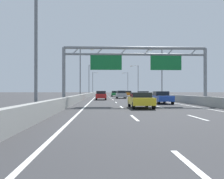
{
  "coord_description": "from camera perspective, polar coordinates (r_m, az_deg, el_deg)",
  "views": [
    {
      "loc": [
        -3.63,
        -1.15,
        1.55
      ],
      "look_at": [
        -0.61,
        72.17,
        1.89
      ],
      "focal_mm": 38.93,
      "sensor_mm": 36.0,
      "label": 1
    }
  ],
  "objects": [
    {
      "name": "streetlamp_right_distant",
      "position": [
        106.67,
        3.61,
        1.8
      ],
      "size": [
        2.58,
        0.28,
        9.5
      ],
      "color": "slate",
      "rests_on": "ground_plane"
    },
    {
      "name": "lane_dash_left_16",
      "position": [
        148.67,
        -1.65,
        -0.86
      ],
      "size": [
        0.16,
        3.0,
        0.01
      ],
      "primitive_type": "cube",
      "color": "white",
      "rests_on": "ground_plane"
    },
    {
      "name": "lane_dash_right_6",
      "position": [
        58.92,
        2.93,
        -1.77
      ],
      "size": [
        0.16,
        3.0,
        0.01
      ],
      "primitive_type": "cube",
      "color": "white",
      "rests_on": "ground_plane"
    },
    {
      "name": "lane_dash_left_12",
      "position": [
        112.68,
        -1.43,
        -1.05
      ],
      "size": [
        0.16,
        3.0,
        0.01
      ],
      "primitive_type": "cube",
      "color": "white",
      "rests_on": "ground_plane"
    },
    {
      "name": "lane_dash_right_10",
      "position": [
        94.82,
        0.92,
        -1.2
      ],
      "size": [
        0.16,
        3.0,
        0.01
      ],
      "primitive_type": "cube",
      "color": "white",
      "rests_on": "ground_plane"
    },
    {
      "name": "lane_dash_right_4",
      "position": [
        41.04,
        5.25,
        -2.42
      ],
      "size": [
        0.16,
        3.0,
        0.01
      ],
      "primitive_type": "cube",
      "color": "white",
      "rests_on": "ground_plane"
    },
    {
      "name": "blue_car",
      "position": [
        29.71,
        11.55,
        -1.82
      ],
      "size": [
        1.79,
        4.67,
        1.47
      ],
      "color": "#2347AD",
      "rests_on": "ground_plane"
    },
    {
      "name": "lane_dash_left_0",
      "position": [
        5.23,
        19.15,
        -17.41
      ],
      "size": [
        0.16,
        3.0,
        0.01
      ],
      "primitive_type": "cube",
      "color": "white",
      "rests_on": "ground_plane"
    },
    {
      "name": "lane_dash_right_9",
      "position": [
        85.84,
        1.27,
        -1.3
      ],
      "size": [
        0.16,
        3.0,
        0.01
      ],
      "primitive_type": "cube",
      "color": "white",
      "rests_on": "ground_plane"
    },
    {
      "name": "yellow_car",
      "position": [
        21.73,
        6.75,
        -2.43
      ],
      "size": [
        1.89,
        4.23,
        1.39
      ],
      "color": "yellow",
      "rests_on": "ground_plane"
    },
    {
      "name": "barrier_left",
      "position": [
        111.2,
        -4.04,
        -0.82
      ],
      "size": [
        0.45,
        220.0,
        0.95
      ],
      "color": "#9E9E99",
      "rests_on": "ground_plane"
    },
    {
      "name": "lane_dash_left_10",
      "position": [
        94.68,
        -1.25,
        -1.2
      ],
      "size": [
        0.16,
        3.0,
        0.01
      ],
      "primitive_type": "cube",
      "color": "white",
      "rests_on": "ground_plane"
    },
    {
      "name": "lane_dash_left_13",
      "position": [
        121.67,
        -1.5,
        -0.99
      ],
      "size": [
        0.16,
        3.0,
        0.01
      ],
      "primitive_type": "cube",
      "color": "white",
      "rests_on": "ground_plane"
    },
    {
      "name": "silver_car",
      "position": [
        48.82,
        2.13,
        -1.16
      ],
      "size": [
        1.83,
        4.48,
        1.56
      ],
      "color": "#A8ADB2",
      "rests_on": "ground_plane"
    },
    {
      "name": "lane_dash_right_5",
      "position": [
        49.97,
        3.88,
        -2.04
      ],
      "size": [
        0.16,
        3.0,
        0.01
      ],
      "primitive_type": "cube",
      "color": "white",
      "rests_on": "ground_plane"
    },
    {
      "name": "streetlamp_left_distant",
      "position": [
        106.16,
        -4.43,
        1.81
      ],
      "size": [
        2.58,
        0.28,
        9.5
      ],
      "color": "slate",
      "rests_on": "ground_plane"
    },
    {
      "name": "lane_dash_right_14",
      "position": [
        130.77,
        0.02,
        -0.94
      ],
      "size": [
        0.16,
        3.0,
        0.01
      ],
      "primitive_type": "cube",
      "color": "white",
      "rests_on": "ground_plane"
    },
    {
      "name": "lane_dash_right_11",
      "position": [
        103.8,
        0.64,
        -1.12
      ],
      "size": [
        0.16,
        3.0,
        0.01
      ],
      "primitive_type": "cube",
      "color": "white",
      "rests_on": "ground_plane"
    },
    {
      "name": "lane_dash_left_9",
      "position": [
        85.68,
        -1.14,
        -1.3
      ],
      "size": [
        0.16,
        3.0,
        0.01
      ],
      "primitive_type": "cube",
      "color": "white",
      "rests_on": "ground_plane"
    },
    {
      "name": "edge_line_left",
      "position": [
        89.18,
        -3.4,
        -1.26
      ],
      "size": [
        0.16,
        176.0,
        0.01
      ],
      "primitive_type": "cube",
      "color": "white",
      "rests_on": "ground_plane"
    },
    {
      "name": "lane_dash_left_6",
      "position": [
        58.7,
        -0.57,
        -1.77
      ],
      "size": [
        0.16,
        3.0,
        0.01
      ],
      "primitive_type": "cube",
      "color": "white",
      "rests_on": "ground_plane"
    },
    {
      "name": "lane_dash_left_8",
      "position": [
        76.69,
        -0.99,
        -1.42
      ],
      "size": [
        0.16,
        3.0,
        0.01
      ],
      "primitive_type": "cube",
      "color": "white",
      "rests_on": "ground_plane"
    },
    {
      "name": "lane_dash_right_7",
      "position": [
        67.89,
        2.23,
        -1.57
      ],
      "size": [
        0.16,
        3.0,
        0.01
      ],
      "primitive_type": "cube",
      "color": "white",
      "rests_on": "ground_plane"
    },
    {
      "name": "lane_dash_right_1",
      "position": [
        14.77,
        19.34,
        -6.25
      ],
      "size": [
        0.16,
        3.0,
        0.01
      ],
      "primitive_type": "cube",
      "color": "white",
      "rests_on": "ground_plane"
    },
    {
      "name": "lane_dash_right_17",
      "position": [
        157.75,
        -0.39,
        -0.83
      ],
      "size": [
        0.16,
        3.0,
        0.01
      ],
      "primitive_type": "cube",
      "color": "white",
      "rests_on": "ground_plane"
    },
    {
      "name": "lane_dash_right_16",
      "position": [
        148.76,
        -0.27,
        -0.86
      ],
      "size": [
        0.16,
        3.0,
        0.01
      ],
      "primitive_type": "cube",
      "color": "white",
      "rests_on": "ground_plane"
    },
    {
      "name": "lane_dash_right_8",
      "position": [
        76.86,
        1.69,
        -1.42
      ],
      "size": [
        0.16,
        3.0,
        0.01
      ],
      "primitive_type": "cube",
      "color": "white",
      "rests_on": "ground_plane"
    },
    {
      "name": "lane_dash_left_15",
      "position": [
        139.67,
        -1.61,
        -0.9
      ],
      "size": [
        0.16,
        3.0,
        0.01
      ],
      "primitive_type": "cube",
      "color": "white",
      "rests_on": "ground_plane"
    },
    {
      "name": "lane_dash_left_17",
      "position": [
        157.67,
        -1.69,
        -0.83
      ],
      "size": [
        0.16,
        3.0,
        0.01
      ],
      "primitive_type": "cube",
      "color": "white",
      "rests_on": "ground_plane"
    },
    {
      "name": "streetlamp_left_far",
      "position": [
        75.91,
        -5.26,
        2.64
      ],
      "size": [
        2.58,
        0.28,
        9.5
      ],
      "color": "slate",
      "rests_on": "ground_plane"
    },
    {
      "name": "lane_dash_right_15",
      "position": [
        139.77,
        -0.13,
        -0.9
      ],
      "size": [
        0.16,
        3.0,
        0.01
      ],
      "primitive_type": "cube",
      "color": "white",
      "rests_on": "ground_plane"
    },
    {
      "name": "lane_dash_right_12",
      "position": [
        112.79,
        0.4,
        -1.05
      ],
      "size": [
        0.16,
        3.0,
        0.01
      ],
      "primitive_type": "cube",
      "color": "white",
      "rests_on": "ground_plane"
    },
    {
      "name": "streetlamp_left_near",
      "position": [
        16.04,
        -16.6,
        13.62
      ],
      "size": [
        2.58,
        0.28,
        9.5
      ],
      "color": "slate",
      "rests_on": "ground_plane"
    },
    {
      "name": "lane_dash_left_14",
      "position": [
        130.67,
        -1.56,
        -0.94
      ],
      "size": [
        0.16,
        3.0,
        0.01
      ],
      "primitive_type": "cube",
      "color": "white",
      "rests_on": "ground_plane"
    },
    {
      "name": "lane_dash_left_7",
      "position": [
        67.69,
        -0.81,
        -1.57
      ],
      "size": [
        0.16,
        3.0,
        0.01
      ],
      "primitive_type": "cube",
      "color": "white",
      "rests_on": "ground_plane"
    },
    {
      "name": "lane_dash_left_11",
      "position": [
        103.68,
        -1.35,
        -1.12
      ],
      "size": [
        0.16,
        3.0,
        0.01
      ],
      "primitive_type": "cube",
      "color": "white",
      "rests_on": "ground_plane"
    },
    {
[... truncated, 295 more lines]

